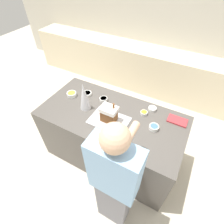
% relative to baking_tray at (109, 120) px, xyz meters
% --- Properties ---
extents(ground_plane, '(12.00, 12.00, 0.00)m').
position_rel_baking_tray_xyz_m(ground_plane, '(-0.02, 0.10, -0.92)').
color(ground_plane, beige).
extents(wall_back, '(8.00, 0.05, 2.60)m').
position_rel_baking_tray_xyz_m(wall_back, '(-0.02, 2.41, 0.38)').
color(wall_back, beige).
rests_on(wall_back, ground_plane).
extents(back_cabinet_block, '(6.00, 0.60, 0.94)m').
position_rel_baking_tray_xyz_m(back_cabinet_block, '(-0.02, 2.09, -0.45)').
color(back_cabinet_block, beige).
rests_on(back_cabinet_block, ground_plane).
extents(kitchen_island, '(1.89, 0.94, 0.92)m').
position_rel_baking_tray_xyz_m(kitchen_island, '(-0.02, 0.10, -0.46)').
color(kitchen_island, '#514C47').
rests_on(kitchen_island, ground_plane).
extents(baking_tray, '(0.48, 0.34, 0.01)m').
position_rel_baking_tray_xyz_m(baking_tray, '(0.00, 0.00, 0.00)').
color(baking_tray, silver).
rests_on(baking_tray, kitchen_island).
extents(gingerbread_house, '(0.20, 0.15, 0.27)m').
position_rel_baking_tray_xyz_m(gingerbread_house, '(0.00, 0.00, 0.11)').
color(gingerbread_house, brown).
rests_on(gingerbread_house, baking_tray).
extents(decorative_tree, '(0.14, 0.14, 0.38)m').
position_rel_baking_tray_xyz_m(decorative_tree, '(-0.39, 0.06, 0.19)').
color(decorative_tree, silver).
rests_on(decorative_tree, kitchen_island).
extents(candy_bowl_far_right, '(0.13, 0.13, 0.04)m').
position_rel_baking_tray_xyz_m(candy_bowl_far_right, '(-0.53, 0.29, 0.02)').
color(candy_bowl_far_right, white).
rests_on(candy_bowl_far_right, kitchen_island).
extents(candy_bowl_far_left, '(0.11, 0.11, 0.05)m').
position_rel_baking_tray_xyz_m(candy_bowl_far_left, '(-0.25, 0.29, 0.02)').
color(candy_bowl_far_left, silver).
rests_on(candy_bowl_far_left, kitchen_island).
extents(candy_bowl_near_tray_right, '(0.11, 0.11, 0.04)m').
position_rel_baking_tray_xyz_m(candy_bowl_near_tray_right, '(0.41, 0.44, 0.02)').
color(candy_bowl_near_tray_right, silver).
rests_on(candy_bowl_near_tray_right, kitchen_island).
extents(candy_bowl_behind_tray, '(0.09, 0.09, 0.04)m').
position_rel_baking_tray_xyz_m(candy_bowl_behind_tray, '(0.34, 0.31, 0.02)').
color(candy_bowl_behind_tray, silver).
rests_on(candy_bowl_behind_tray, kitchen_island).
extents(candy_bowl_beside_tree, '(0.11, 0.11, 0.05)m').
position_rel_baking_tray_xyz_m(candy_bowl_beside_tree, '(0.53, 0.14, 0.02)').
color(candy_bowl_beside_tree, white).
rests_on(candy_bowl_beside_tree, kitchen_island).
extents(candy_bowl_center_rear, '(0.14, 0.14, 0.05)m').
position_rel_baking_tray_xyz_m(candy_bowl_center_rear, '(-0.71, 0.17, 0.03)').
color(candy_bowl_center_rear, white).
rests_on(candy_bowl_center_rear, kitchen_island).
extents(cookbook, '(0.24, 0.14, 0.02)m').
position_rel_baking_tray_xyz_m(cookbook, '(0.75, 0.39, 0.01)').
color(cookbook, '#B23338').
rests_on(cookbook, kitchen_island).
extents(person, '(0.44, 0.56, 1.69)m').
position_rel_baking_tray_xyz_m(person, '(0.42, -0.65, -0.05)').
color(person, slate).
rests_on(person, ground_plane).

